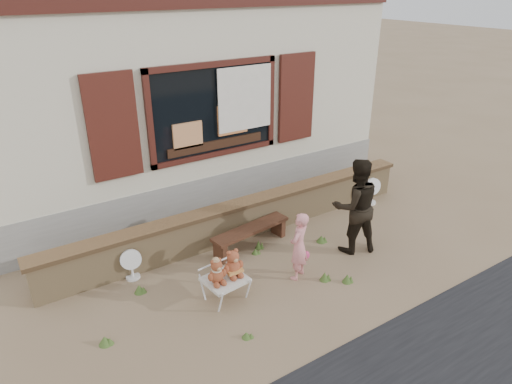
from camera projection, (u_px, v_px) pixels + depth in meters
ground at (276, 261)px, 7.40m from camera, size 80.00×80.00×0.00m
shopfront at (160, 88)px, 9.98m from camera, size 8.04×5.13×4.00m
brick_wall at (244, 218)px, 8.02m from camera, size 7.10×0.36×0.67m
bench at (251, 233)px, 7.68m from camera, size 1.49×0.51×0.38m
folding_chair at (225, 280)px, 6.39m from camera, size 0.62×0.56×0.35m
teddy_bear_left at (216, 271)px, 6.22m from camera, size 0.31×0.28×0.38m
teddy_bear_right at (233, 262)px, 6.37m from camera, size 0.34×0.30×0.42m
child at (299, 246)px, 6.79m from camera, size 0.47×0.42×1.09m
adult at (355, 206)px, 7.39m from camera, size 0.95×0.84×1.63m
fan_left at (131, 264)px, 6.87m from camera, size 0.33×0.22×0.51m
fan_right at (371, 191)px, 9.19m from camera, size 0.36×0.24×0.56m
grass_tufts at (268, 270)px, 7.06m from camera, size 5.12×1.82×0.16m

